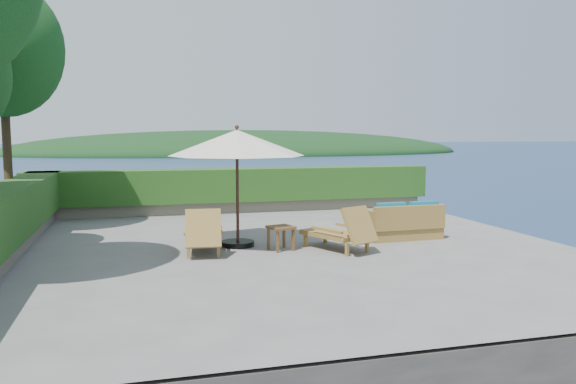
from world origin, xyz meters
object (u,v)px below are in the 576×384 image
object	(u,v)px
side_table	(281,230)
wicker_loveseat	(402,224)
lounge_right	(341,231)
patio_umbrella	(237,144)
lounge_left	(203,234)

from	to	relation	value
side_table	wicker_loveseat	size ratio (longest dim) A/B	0.32
wicker_loveseat	side_table	bearing A→B (deg)	-172.10
side_table	lounge_right	bearing A→B (deg)	-16.62
patio_umbrella	lounge_left	size ratio (longest dim) A/B	1.86
patio_umbrella	lounge_right	size ratio (longest dim) A/B	1.79
lounge_left	wicker_loveseat	xyz separation A→B (m)	(4.64, 0.41, -0.06)
side_table	wicker_loveseat	distance (m)	3.09
lounge_right	wicker_loveseat	size ratio (longest dim) A/B	0.98
lounge_left	wicker_loveseat	world-z (taller)	lounge_left
lounge_left	lounge_right	bearing A→B (deg)	-3.59
patio_umbrella	wicker_loveseat	size ratio (longest dim) A/B	1.76
patio_umbrella	side_table	world-z (taller)	patio_umbrella
side_table	wicker_loveseat	xyz separation A→B (m)	(3.04, 0.55, -0.08)
patio_umbrella	side_table	xyz separation A→B (m)	(0.79, -0.66, -1.79)
lounge_left	side_table	distance (m)	1.60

